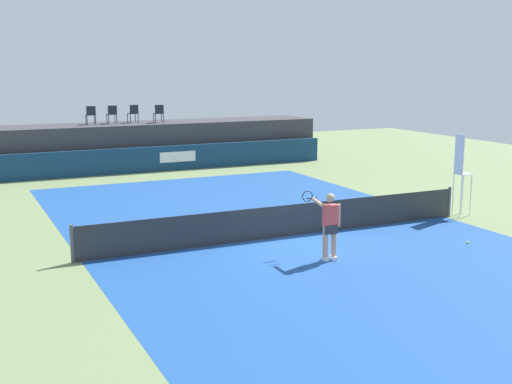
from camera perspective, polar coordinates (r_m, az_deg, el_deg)
name	(u,v)px	position (r m, az deg, el deg)	size (l,w,h in m)	color
ground_plane	(244,216)	(22.22, -1.03, -2.09)	(48.00, 48.00, 0.00)	#6B7F51
court_inner	(286,236)	(19.60, 2.60, -3.86)	(12.00, 22.00, 0.00)	#1C478C
sponsor_wall	(154,159)	(31.83, -8.85, 2.83)	(18.00, 0.22, 1.20)	navy
spectator_platform	(143,145)	(33.48, -9.77, 4.06)	(18.00, 2.80, 2.20)	#38383D
spectator_chair_far_left	(91,114)	(32.86, -14.13, 6.56)	(0.47, 0.47, 0.89)	#1E232D
spectator_chair_left	(112,114)	(33.08, -12.37, 6.66)	(0.45, 0.45, 0.89)	#1E232D
spectator_chair_center	(133,113)	(33.43, -10.59, 6.77)	(0.48, 0.48, 0.89)	#1E232D
spectator_chair_right	(159,113)	(33.27, -8.43, 6.82)	(0.46, 0.46, 0.89)	#1E232D
umpire_chair	(461,169)	(23.09, 17.32, 1.92)	(0.46, 0.46, 2.76)	white
tennis_net	(286,221)	(19.49, 2.61, -2.51)	(12.40, 0.02, 0.95)	#2D2D2D
net_post_near	(72,244)	(17.54, -15.65, -4.35)	(0.10, 0.10, 1.00)	#4C4C51
net_post_far	(449,202)	(22.99, 16.40, -0.82)	(0.10, 0.10, 1.00)	#4C4C51
tennis_player	(329,224)	(17.13, 6.37, -2.78)	(0.58, 1.19, 1.77)	white
tennis_ball	(467,242)	(19.72, 17.86, -4.18)	(0.07, 0.07, 0.07)	#D8EA33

